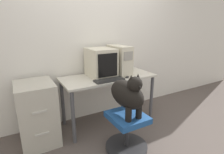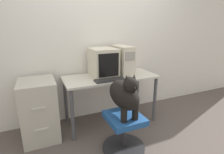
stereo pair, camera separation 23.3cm
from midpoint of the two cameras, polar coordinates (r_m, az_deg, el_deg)
The scene contains 10 objects.
ground_plane at distance 2.73m, azimuth 4.82°, elevation -17.10°, with size 12.00×12.00×0.00m, color #564C47.
wall_back at distance 2.91m, azimuth -1.16°, elevation 12.35°, with size 8.00×0.05×2.60m.
desk at distance 2.69m, azimuth 2.00°, elevation -1.72°, with size 1.42×0.63×0.77m.
crt_monitor at distance 2.63m, azimuth -0.38°, elevation 4.80°, with size 0.36×0.46×0.42m.
pc_tower at distance 2.74m, azimuth 5.81°, elevation 5.47°, with size 0.20×0.50×0.45m.
keyboard at distance 2.43m, azimuth 2.04°, elevation -0.95°, with size 0.43×0.16×0.03m.
computer_mouse at distance 2.55m, azimuth 8.13°, elevation -0.21°, with size 0.07×0.04×0.03m.
office_chair at distance 2.27m, azimuth 6.99°, elevation -17.47°, with size 0.53×0.53×0.47m.
dog at distance 2.04m, azimuth 7.37°, elevation -5.67°, with size 0.26×0.57×0.53m.
filing_cabinet at distance 2.55m, azimuth -20.20°, elevation -10.01°, with size 0.45×0.57×0.82m.
Camera 2 is at (-1.01, -2.05, 1.49)m, focal length 28.00 mm.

